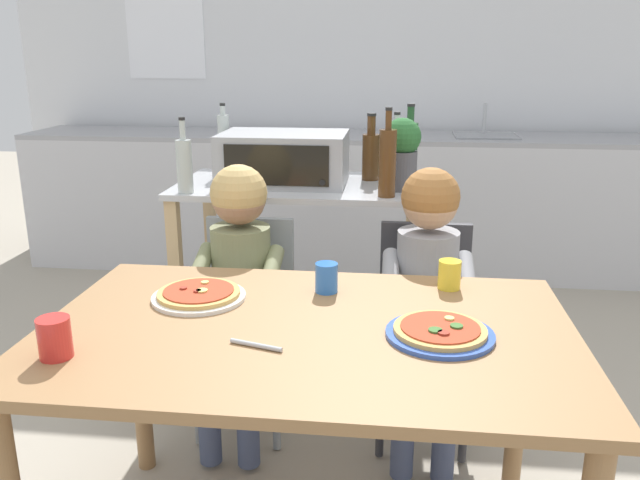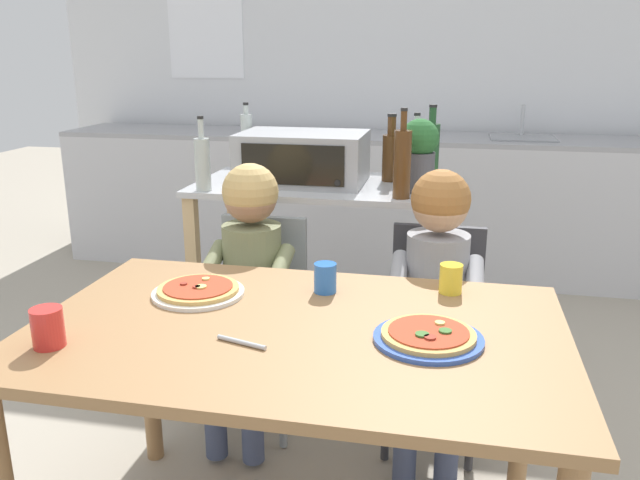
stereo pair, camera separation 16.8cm
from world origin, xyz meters
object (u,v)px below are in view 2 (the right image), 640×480
at_px(drinking_cup_red, 48,328).
at_px(drinking_cup_yellow, 451,279).
at_px(dining_chair_right, 434,320).
at_px(bottle_dark_olive_oil, 402,163).
at_px(serving_spoon, 242,342).
at_px(kitchen_island_cart, 319,249).
at_px(dining_table, 297,360).
at_px(potted_herb_plant, 419,152).
at_px(bottle_brown_beer, 203,163).
at_px(drinking_cup_blue, 325,278).
at_px(dining_chair_left, 259,306).
at_px(bottle_clear_vinegar, 247,142).
at_px(bottle_slim_sauce, 391,155).
at_px(child_in_olive_shirt, 248,266).
at_px(pizza_plate_blue_rimmed, 428,336).
at_px(bottle_squat_spirits, 416,156).
at_px(bottle_tall_green_wine, 431,149).
at_px(child_in_grey_shirt, 436,279).
at_px(pizza_plate_white, 198,291).
at_px(toaster_oven, 303,158).

distance_m(drinking_cup_red, drinking_cup_yellow, 1.11).
bearing_deg(dining_chair_right, bottle_dark_olive_oil, 128.90).
bearing_deg(serving_spoon, kitchen_island_cart, 93.47).
relative_size(dining_table, serving_spoon, 10.01).
relative_size(potted_herb_plant, serving_spoon, 2.09).
bearing_deg(dining_table, bottle_brown_beer, 123.94).
height_order(drinking_cup_blue, drinking_cup_red, drinking_cup_red).
height_order(dining_chair_left, serving_spoon, dining_chair_left).
height_order(bottle_clear_vinegar, serving_spoon, bottle_clear_vinegar).
height_order(bottle_slim_sauce, child_in_olive_shirt, bottle_slim_sauce).
xyz_separation_m(kitchen_island_cart, pizza_plate_blue_rimmed, (0.53, -1.18, 0.16)).
relative_size(bottle_slim_sauce, dining_chair_right, 0.36).
bearing_deg(pizza_plate_blue_rimmed, bottle_clear_vinegar, 123.87).
xyz_separation_m(bottle_squat_spirits, dining_chair_left, (-0.56, -0.48, -0.54)).
relative_size(bottle_dark_olive_oil, potted_herb_plant, 1.18).
bearing_deg(bottle_squat_spirits, dining_chair_left, -139.18).
bearing_deg(bottle_tall_green_wine, bottle_brown_beer, -154.19).
distance_m(child_in_grey_shirt, pizza_plate_white, 0.83).
bearing_deg(bottle_dark_olive_oil, drinking_cup_blue, -103.62).
distance_m(bottle_clear_vinegar, pizza_plate_white, 1.22).
xyz_separation_m(child_in_grey_shirt, pizza_plate_blue_rimmed, (0.00, -0.64, 0.08)).
relative_size(drinking_cup_yellow, serving_spoon, 0.63).
relative_size(potted_herb_plant, dining_chair_right, 0.36).
relative_size(bottle_clear_vinegar, drinking_cup_red, 3.27).
distance_m(child_in_olive_shirt, drinking_cup_red, 0.90).
relative_size(bottle_tall_green_wine, pizza_plate_white, 1.20).
height_order(toaster_oven, dining_chair_right, toaster_oven).
bearing_deg(drinking_cup_yellow, bottle_brown_beer, 150.12).
height_order(bottle_squat_spirits, dining_table, bottle_squat_spirits).
bearing_deg(potted_herb_plant, child_in_olive_shirt, -142.32).
bearing_deg(bottle_slim_sauce, bottle_clear_vinegar, 174.90).
relative_size(bottle_squat_spirits, dining_chair_left, 0.37).
height_order(toaster_oven, dining_chair_left, toaster_oven).
relative_size(child_in_olive_shirt, pizza_plate_blue_rimmed, 3.76).
height_order(potted_herb_plant, drinking_cup_red, potted_herb_plant).
height_order(bottle_clear_vinegar, bottle_slim_sauce, bottle_clear_vinegar).
distance_m(toaster_oven, child_in_grey_shirt, 0.86).
relative_size(bottle_squat_spirits, drinking_cup_yellow, 3.41).
xyz_separation_m(bottle_brown_beer, pizza_plate_white, (0.27, -0.75, -0.25)).
bearing_deg(drinking_cup_blue, pizza_plate_blue_rimmed, -41.35).
bearing_deg(dining_chair_left, bottle_slim_sauce, 49.62).
height_order(child_in_olive_shirt, drinking_cup_blue, child_in_olive_shirt).
distance_m(potted_herb_plant, dining_table, 1.17).
bearing_deg(bottle_brown_beer, bottle_squat_spirits, 20.58).
xyz_separation_m(bottle_squat_spirits, serving_spoon, (-0.33, -1.36, -0.26)).
distance_m(bottle_tall_green_wine, pizza_plate_blue_rimmed, 1.39).
bearing_deg(bottle_brown_beer, child_in_grey_shirt, -16.65).
bearing_deg(dining_table, potted_herb_plant, 77.30).
distance_m(pizza_plate_white, serving_spoon, 0.38).
bearing_deg(bottle_squat_spirits, drinking_cup_yellow, -79.04).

